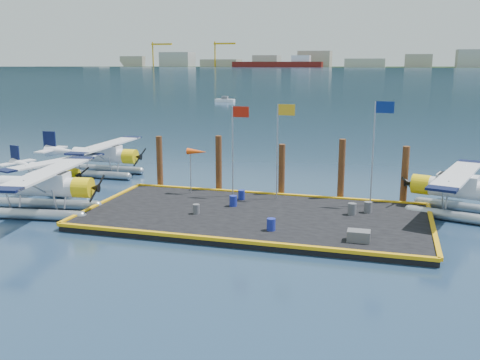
# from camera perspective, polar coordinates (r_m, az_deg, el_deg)

# --- Properties ---
(ground) EXTENTS (4000.00, 4000.00, 0.00)m
(ground) POSITION_cam_1_polar(r_m,az_deg,el_deg) (31.88, 1.60, -4.31)
(ground) COLOR #162843
(ground) RESTS_ON ground
(dock) EXTENTS (20.00, 10.00, 0.40)m
(dock) POSITION_cam_1_polar(r_m,az_deg,el_deg) (31.83, 1.60, -3.97)
(dock) COLOR black
(dock) RESTS_ON ground
(dock_bumpers) EXTENTS (20.25, 10.25, 0.18)m
(dock_bumpers) POSITION_cam_1_polar(r_m,az_deg,el_deg) (31.74, 1.60, -3.47)
(dock_bumpers) COLOR #E2A30D
(dock_bumpers) RESTS_ON dock
(far_backdrop) EXTENTS (3050.00, 2050.00, 810.00)m
(far_backdrop) POSITION_cam_1_polar(r_m,az_deg,el_deg) (1782.34, 23.78, 11.50)
(far_backdrop) COLOR black
(far_backdrop) RESTS_ON ground
(seaplane_a) EXTENTS (9.37, 10.31, 3.65)m
(seaplane_a) POSITION_cam_1_polar(r_m,az_deg,el_deg) (34.87, -20.26, -0.93)
(seaplane_a) COLOR #939AA0
(seaplane_a) RESTS_ON ground
(seaplane_b) EXTENTS (7.82, 8.38, 2.99)m
(seaplane_b) POSITION_cam_1_polar(r_m,az_deg,el_deg) (41.06, -19.43, 0.67)
(seaplane_b) COLOR #939AA0
(seaplane_b) RESTS_ON ground
(seaplane_c) EXTENTS (8.90, 9.80, 3.50)m
(seaplane_c) POSITION_cam_1_polar(r_m,az_deg,el_deg) (45.45, -14.42, 2.37)
(seaplane_c) COLOR #939AA0
(seaplane_c) RESTS_ON ground
(seaplane_d) EXTENTS (9.36, 10.06, 3.58)m
(seaplane_d) POSITION_cam_1_polar(r_m,az_deg,el_deg) (34.78, 22.78, -1.21)
(seaplane_d) COLOR #939AA0
(seaplane_d) RESTS_ON ground
(drum_0) EXTENTS (0.47, 0.47, 0.67)m
(drum_0) POSITION_cam_1_polar(r_m,az_deg,el_deg) (33.34, -0.72, -2.24)
(drum_0) COLOR navy
(drum_0) RESTS_ON dock
(drum_1) EXTENTS (0.47, 0.47, 0.66)m
(drum_1) POSITION_cam_1_polar(r_m,az_deg,el_deg) (28.67, 3.34, -4.76)
(drum_1) COLOR navy
(drum_1) RESTS_ON dock
(drum_2) EXTENTS (0.49, 0.49, 0.69)m
(drum_2) POSITION_cam_1_polar(r_m,az_deg,el_deg) (32.17, 11.86, -3.04)
(drum_2) COLOR #525357
(drum_2) RESTS_ON dock
(drum_3) EXTENTS (0.41, 0.41, 0.58)m
(drum_3) POSITION_cam_1_polar(r_m,az_deg,el_deg) (31.80, -4.69, -3.10)
(drum_3) COLOR #525357
(drum_3) RESTS_ON dock
(drum_4) EXTENTS (0.47, 0.47, 0.66)m
(drum_4) POSITION_cam_1_polar(r_m,az_deg,el_deg) (32.83, 13.50, -2.84)
(drum_4) COLOR #525357
(drum_4) RESTS_ON dock
(drum_5) EXTENTS (0.44, 0.44, 0.62)m
(drum_5) POSITION_cam_1_polar(r_m,az_deg,el_deg) (34.95, 0.16, -1.59)
(drum_5) COLOR navy
(drum_5) RESTS_ON dock
(crate) EXTENTS (1.13, 0.75, 0.57)m
(crate) POSITION_cam_1_polar(r_m,az_deg,el_deg) (27.58, 12.54, -5.84)
(crate) COLOR #525357
(crate) RESTS_ON dock
(flagpole_red) EXTENTS (1.14, 0.08, 6.00)m
(flagpole_red) POSITION_cam_1_polar(r_m,az_deg,el_deg) (35.12, -0.47, 4.61)
(flagpole_red) COLOR #9A9BA2
(flagpole_red) RESTS_ON dock
(flagpole_yellow) EXTENTS (1.14, 0.08, 6.20)m
(flagpole_yellow) POSITION_cam_1_polar(r_m,az_deg,el_deg) (34.39, 4.34, 4.60)
(flagpole_yellow) COLOR #9A9BA2
(flagpole_yellow) RESTS_ON dock
(flagpole_blue) EXTENTS (1.14, 0.08, 6.50)m
(flagpole_blue) POSITION_cam_1_polar(r_m,az_deg,el_deg) (33.71, 14.41, 4.38)
(flagpole_blue) COLOR #9A9BA2
(flagpole_blue) RESTS_ON dock
(windsock) EXTENTS (1.40, 0.44, 3.12)m
(windsock) POSITION_cam_1_polar(r_m,az_deg,el_deg) (36.15, -4.63, 2.92)
(windsock) COLOR #9A9BA2
(windsock) RESTS_ON dock
(piling_0) EXTENTS (0.44, 0.44, 4.00)m
(piling_0) POSITION_cam_1_polar(r_m,az_deg,el_deg) (39.13, -8.56, 1.73)
(piling_0) COLOR #4A2315
(piling_0) RESTS_ON ground
(piling_1) EXTENTS (0.44, 0.44, 4.20)m
(piling_1) POSITION_cam_1_polar(r_m,az_deg,el_deg) (37.50, -2.28, 1.55)
(piling_1) COLOR #4A2315
(piling_1) RESTS_ON ground
(piling_2) EXTENTS (0.44, 0.44, 3.80)m
(piling_2) POSITION_cam_1_polar(r_m,az_deg,el_deg) (36.42, 4.47, 0.87)
(piling_2) COLOR #4A2315
(piling_2) RESTS_ON ground
(piling_3) EXTENTS (0.44, 0.44, 4.30)m
(piling_3) POSITION_cam_1_polar(r_m,az_deg,el_deg) (35.83, 10.76, 0.90)
(piling_3) COLOR #4A2315
(piling_3) RESTS_ON ground
(piling_4) EXTENTS (0.44, 0.44, 4.00)m
(piling_4) POSITION_cam_1_polar(r_m,az_deg,el_deg) (35.75, 17.14, 0.29)
(piling_4) COLOR #4A2315
(piling_4) RESTS_ON ground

